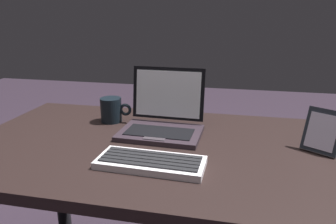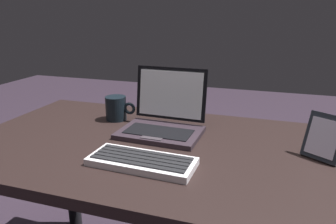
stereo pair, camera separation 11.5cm
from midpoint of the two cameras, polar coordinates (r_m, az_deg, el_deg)
name	(u,v)px [view 1 (the left image)]	position (r m, az deg, el deg)	size (l,w,h in m)	color
desk	(175,172)	(1.13, -1.75, -10.96)	(1.46, 0.77, 0.72)	black
laptop_front	(163,120)	(1.18, -3.73, -1.53)	(0.30, 0.25, 0.23)	#2C2229
external_keyboard	(151,162)	(0.94, -6.70, -9.13)	(0.32, 0.14, 0.03)	silver
photo_frame	(322,132)	(1.09, 23.57, -3.33)	(0.12, 0.10, 0.14)	#1E232B
coffee_mug	(112,110)	(1.33, -12.64, 0.34)	(0.13, 0.09, 0.10)	black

